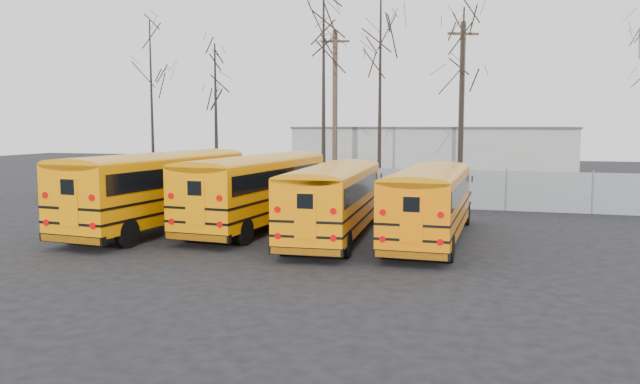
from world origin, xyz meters
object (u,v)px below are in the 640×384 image
(bus_b, at_px, (258,185))
(utility_pole_right, at_px, (461,109))
(bus_c, at_px, (334,195))
(bus_d, at_px, (430,198))
(utility_pole_left, at_px, (335,111))
(bus_a, at_px, (161,184))

(bus_b, distance_m, utility_pole_right, 15.14)
(bus_c, relative_size, bus_d, 1.03)
(bus_c, xyz_separation_m, bus_d, (3.52, 0.37, -0.03))
(bus_b, xyz_separation_m, bus_c, (3.66, -1.45, -0.14))
(utility_pole_right, bearing_deg, utility_pole_left, 149.01)
(bus_b, relative_size, bus_d, 1.11)
(utility_pole_left, bearing_deg, utility_pole_right, -18.16)
(utility_pole_left, distance_m, utility_pole_right, 7.84)
(bus_d, bearing_deg, bus_c, -173.73)
(bus_d, distance_m, utility_pole_right, 14.40)
(bus_a, distance_m, bus_c, 7.35)
(bus_d, height_order, utility_pole_right, utility_pole_right)
(bus_b, relative_size, utility_pole_left, 1.11)
(bus_a, xyz_separation_m, bus_d, (10.87, 0.38, -0.25))
(bus_b, bearing_deg, utility_pole_right, 64.31)
(bus_b, distance_m, utility_pole_left, 14.32)
(bus_b, xyz_separation_m, utility_pole_right, (7.20, 12.89, 3.36))
(utility_pole_right, bearing_deg, bus_d, -113.57)
(bus_c, height_order, utility_pole_right, utility_pole_right)
(bus_d, relative_size, utility_pole_right, 1.00)
(bus_b, relative_size, utility_pole_right, 1.11)
(bus_c, xyz_separation_m, utility_pole_right, (3.54, 14.34, 3.50))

